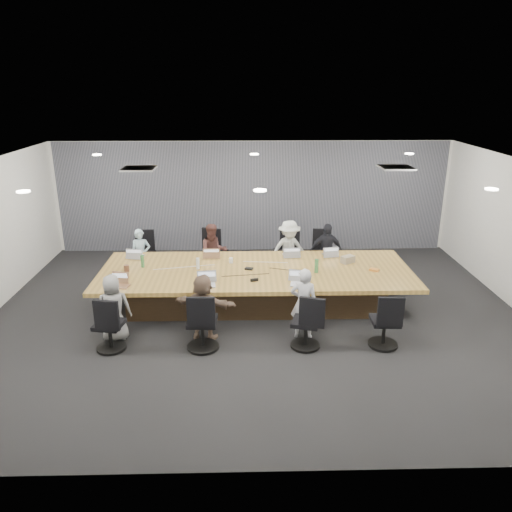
{
  "coord_description": "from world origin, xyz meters",
  "views": [
    {
      "loc": [
        -0.22,
        -8.51,
        4.17
      ],
      "look_at": [
        0.0,
        0.4,
        1.05
      ],
      "focal_mm": 35.0,
      "sensor_mm": 36.0,
      "label": 1
    }
  ],
  "objects_px": {
    "person_6": "(304,303)",
    "snack_packet": "(374,270)",
    "chair_5": "(202,326)",
    "stapler": "(254,280)",
    "chair_6": "(306,326)",
    "mug_brown": "(127,268)",
    "chair_4": "(110,329)",
    "bottle_green_right": "(317,266)",
    "laptop_2": "(291,255)",
    "laptop_6": "(300,284)",
    "laptop_4": "(120,286)",
    "person_5": "(204,307)",
    "chair_2": "(287,255)",
    "person_4": "(114,308)",
    "person_1": "(214,252)",
    "person_2": "(289,250)",
    "chair_0": "(145,258)",
    "laptop_3": "(330,255)",
    "laptop_0": "(135,256)",
    "canvas_bag": "(348,259)",
    "chair_7": "(385,325)",
    "person_0": "(141,255)",
    "bottle_clear": "(198,263)",
    "chair_3": "(323,257)",
    "chair_1": "(215,256)",
    "laptop_1": "(212,256)",
    "person_3": "(326,251)",
    "bottle_green_left": "(142,261)",
    "laptop_5": "(206,285)"
  },
  "relations": [
    {
      "from": "canvas_bag",
      "to": "snack_packet",
      "type": "xyz_separation_m",
      "value": [
        0.42,
        -0.46,
        -0.05
      ]
    },
    {
      "from": "laptop_6",
      "to": "laptop_0",
      "type": "bearing_deg",
      "value": 161.98
    },
    {
      "from": "chair_4",
      "to": "person_5",
      "type": "height_order",
      "value": "person_5"
    },
    {
      "from": "chair_1",
      "to": "laptop_1",
      "type": "height_order",
      "value": "chair_1"
    },
    {
      "from": "chair_2",
      "to": "person_3",
      "type": "xyz_separation_m",
      "value": [
        0.82,
        -0.35,
        0.2
      ]
    },
    {
      "from": "person_2",
      "to": "mug_brown",
      "type": "distance_m",
      "value": 3.53
    },
    {
      "from": "person_6",
      "to": "mug_brown",
      "type": "distance_m",
      "value": 3.51
    },
    {
      "from": "bottle_green_right",
      "to": "snack_packet",
      "type": "height_order",
      "value": "bottle_green_right"
    },
    {
      "from": "person_0",
      "to": "bottle_green_left",
      "type": "xyz_separation_m",
      "value": [
        0.27,
        -1.17,
        0.28
      ]
    },
    {
      "from": "chair_5",
      "to": "bottle_green_left",
      "type": "relative_size",
      "value": 3.37
    },
    {
      "from": "chair_3",
      "to": "bottle_green_right",
      "type": "bearing_deg",
      "value": 80.84
    },
    {
      "from": "chair_5",
      "to": "stapler",
      "type": "height_order",
      "value": "chair_5"
    },
    {
      "from": "person_0",
      "to": "bottle_clear",
      "type": "xyz_separation_m",
      "value": [
        1.36,
        -1.29,
        0.27
      ]
    },
    {
      "from": "person_2",
      "to": "bottle_clear",
      "type": "distance_m",
      "value": 2.29
    },
    {
      "from": "laptop_3",
      "to": "chair_7",
      "type": "bearing_deg",
      "value": 95.25
    },
    {
      "from": "laptop_0",
      "to": "chair_2",
      "type": "bearing_deg",
      "value": -157.0
    },
    {
      "from": "chair_4",
      "to": "bottle_green_right",
      "type": "relative_size",
      "value": 2.83
    },
    {
      "from": "bottle_green_right",
      "to": "mug_brown",
      "type": "relative_size",
      "value": 2.18
    },
    {
      "from": "chair_4",
      "to": "laptop_1",
      "type": "height_order",
      "value": "laptop_1"
    },
    {
      "from": "chair_2",
      "to": "person_4",
      "type": "distance_m",
      "value": 4.41
    },
    {
      "from": "person_6",
      "to": "bottle_clear",
      "type": "bearing_deg",
      "value": -23.49
    },
    {
      "from": "person_1",
      "to": "person_2",
      "type": "relative_size",
      "value": 0.95
    },
    {
      "from": "chair_7",
      "to": "person_4",
      "type": "distance_m",
      "value": 4.52
    },
    {
      "from": "laptop_1",
      "to": "stapler",
      "type": "distance_m",
      "value": 1.64
    },
    {
      "from": "person_5",
      "to": "canvas_bag",
      "type": "height_order",
      "value": "person_5"
    },
    {
      "from": "chair_5",
      "to": "person_1",
      "type": "height_order",
      "value": "person_1"
    },
    {
      "from": "chair_6",
      "to": "mug_brown",
      "type": "height_order",
      "value": "mug_brown"
    },
    {
      "from": "laptop_3",
      "to": "laptop_0",
      "type": "bearing_deg",
      "value": -6.04
    },
    {
      "from": "chair_4",
      "to": "stapler",
      "type": "height_order",
      "value": "stapler"
    },
    {
      "from": "chair_6",
      "to": "chair_5",
      "type": "bearing_deg",
      "value": -163.7
    },
    {
      "from": "laptop_2",
      "to": "laptop_6",
      "type": "distance_m",
      "value": 1.6
    },
    {
      "from": "chair_3",
      "to": "snack_packet",
      "type": "xyz_separation_m",
      "value": [
        0.69,
        -1.83,
        0.37
      ]
    },
    {
      "from": "laptop_2",
      "to": "laptop_4",
      "type": "xyz_separation_m",
      "value": [
        -3.19,
        -1.6,
        0.0
      ]
    },
    {
      "from": "laptop_5",
      "to": "laptop_0",
      "type": "bearing_deg",
      "value": 129.79
    },
    {
      "from": "laptop_4",
      "to": "laptop_6",
      "type": "distance_m",
      "value": 3.2
    },
    {
      "from": "laptop_1",
      "to": "person_6",
      "type": "xyz_separation_m",
      "value": [
        1.67,
        -2.15,
        -0.12
      ]
    },
    {
      "from": "laptop_2",
      "to": "laptop_3",
      "type": "height_order",
      "value": "same"
    },
    {
      "from": "laptop_4",
      "to": "bottle_green_left",
      "type": "distance_m",
      "value": 1.01
    },
    {
      "from": "laptop_1",
      "to": "snack_packet",
      "type": "height_order",
      "value": "snack_packet"
    },
    {
      "from": "person_3",
      "to": "bottle_green_right",
      "type": "height_order",
      "value": "person_3"
    },
    {
      "from": "person_1",
      "to": "laptop_3",
      "type": "height_order",
      "value": "person_1"
    },
    {
      "from": "chair_0",
      "to": "chair_5",
      "type": "bearing_deg",
      "value": 115.79
    },
    {
      "from": "chair_0",
      "to": "snack_packet",
      "type": "relative_size",
      "value": 4.6
    },
    {
      "from": "chair_1",
      "to": "person_3",
      "type": "xyz_separation_m",
      "value": [
        2.48,
        -0.35,
        0.21
      ]
    },
    {
      "from": "person_6",
      "to": "snack_packet",
      "type": "height_order",
      "value": "person_6"
    },
    {
      "from": "person_2",
      "to": "chair_4",
      "type": "bearing_deg",
      "value": -150.95
    },
    {
      "from": "chair_3",
      "to": "bottle_green_left",
      "type": "height_order",
      "value": "bottle_green_left"
    },
    {
      "from": "person_2",
      "to": "person_6",
      "type": "relative_size",
      "value": 1.06
    },
    {
      "from": "chair_3",
      "to": "canvas_bag",
      "type": "xyz_separation_m",
      "value": [
        0.27,
        -1.36,
        0.42
      ]
    },
    {
      "from": "chair_6",
      "to": "person_6",
      "type": "relative_size",
      "value": 0.61
    }
  ]
}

